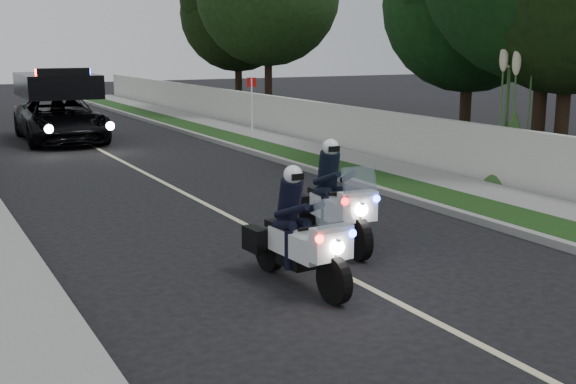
% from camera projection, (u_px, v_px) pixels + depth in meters
% --- Properties ---
extents(ground, '(120.00, 120.00, 0.00)m').
position_uv_depth(ground, '(371.00, 289.00, 10.35)').
color(ground, black).
rests_on(ground, ground).
extents(curb_right, '(0.20, 60.00, 0.15)m').
position_uv_depth(curb_right, '(290.00, 163.00, 20.86)').
color(curb_right, gray).
rests_on(curb_right, ground).
extents(grass_verge, '(1.20, 60.00, 0.16)m').
position_uv_depth(grass_verge, '(311.00, 161.00, 21.18)').
color(grass_verge, '#193814').
rests_on(grass_verge, ground).
extents(sidewalk_right, '(1.40, 60.00, 0.16)m').
position_uv_depth(sidewalk_right, '(347.00, 158.00, 21.79)').
color(sidewalk_right, gray).
rests_on(sidewalk_right, ground).
extents(property_wall, '(0.22, 60.00, 1.50)m').
position_uv_depth(property_wall, '(375.00, 134.00, 22.12)').
color(property_wall, beige).
rests_on(property_wall, ground).
extents(lane_marking, '(0.12, 50.00, 0.01)m').
position_uv_depth(lane_marking, '(154.00, 178.00, 18.96)').
color(lane_marking, '#BFB78C').
rests_on(lane_marking, ground).
extents(police_moto_left, '(0.87, 2.14, 1.78)m').
position_uv_depth(police_moto_left, '(298.00, 285.00, 10.51)').
color(police_moto_left, silver).
rests_on(police_moto_left, ground).
extents(police_moto_right, '(1.00, 2.28, 1.88)m').
position_uv_depth(police_moto_right, '(333.00, 245.00, 12.59)').
color(police_moto_right, silver).
rests_on(police_moto_right, ground).
extents(police_suv, '(2.91, 5.96, 2.86)m').
position_uv_depth(police_suv, '(62.00, 141.00, 26.07)').
color(police_suv, black).
rests_on(police_suv, ground).
extents(sign_post, '(0.43, 0.43, 2.31)m').
position_uv_depth(sign_post, '(252.00, 137.00, 27.37)').
color(sign_post, red).
rests_on(sign_post, ground).
extents(pampas_far, '(1.62, 1.62, 4.19)m').
position_uv_depth(pampas_far, '(511.00, 185.00, 18.02)').
color(pampas_far, beige).
rests_on(pampas_far, ground).
extents(tree_right_a, '(7.40, 7.40, 10.10)m').
position_uv_depth(tree_right_a, '(557.00, 177.00, 19.11)').
color(tree_right_a, black).
rests_on(tree_right_a, ground).
extents(tree_right_b, '(7.90, 7.90, 11.21)m').
position_uv_depth(tree_right_b, '(535.00, 174.00, 19.57)').
color(tree_right_b, '#123612').
rests_on(tree_right_b, ground).
extents(tree_right_c, '(6.92, 6.92, 9.09)m').
position_uv_depth(tree_right_c, '(463.00, 154.00, 23.16)').
color(tree_right_c, '#113510').
rests_on(tree_right_c, ground).
extents(tree_right_d, '(7.97, 7.97, 11.28)m').
position_uv_depth(tree_right_d, '(269.00, 117.00, 34.58)').
color(tree_right_d, '#204115').
rests_on(tree_right_d, ground).
extents(tree_right_e, '(6.88, 6.88, 9.67)m').
position_uv_depth(tree_right_e, '(239.00, 112.00, 37.14)').
color(tree_right_e, black).
rests_on(tree_right_e, ground).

